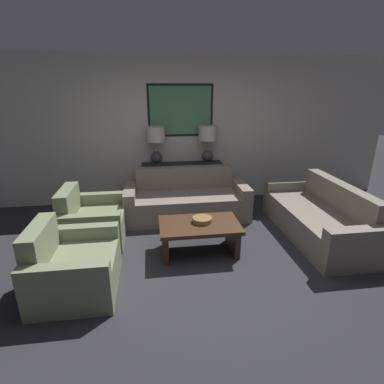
# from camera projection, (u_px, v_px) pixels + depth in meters

# --- Properties ---
(ground_plane) EXTENTS (20.00, 20.00, 0.00)m
(ground_plane) POSITION_uv_depth(u_px,v_px,m) (203.00, 270.00, 3.64)
(ground_plane) COLOR #28282D
(back_wall) EXTENTS (8.11, 0.12, 2.65)m
(back_wall) POSITION_uv_depth(u_px,v_px,m) (181.00, 131.00, 5.56)
(back_wall) COLOR beige
(back_wall) RESTS_ON ground_plane
(console_table) EXTENTS (1.49, 0.36, 0.77)m
(console_table) POSITION_uv_depth(u_px,v_px,m) (183.00, 183.00, 5.63)
(console_table) COLOR black
(console_table) RESTS_ON ground_plane
(table_lamp_left) EXTENTS (0.33, 0.33, 0.68)m
(table_lamp_left) POSITION_uv_depth(u_px,v_px,m) (156.00, 141.00, 5.30)
(table_lamp_left) COLOR #333338
(table_lamp_left) RESTS_ON console_table
(table_lamp_right) EXTENTS (0.33, 0.33, 0.68)m
(table_lamp_right) POSITION_uv_depth(u_px,v_px,m) (208.00, 140.00, 5.42)
(table_lamp_right) COLOR #333338
(table_lamp_right) RESTS_ON console_table
(couch_by_back_wall) EXTENTS (2.04, 0.86, 0.79)m
(couch_by_back_wall) POSITION_uv_depth(u_px,v_px,m) (186.00, 201.00, 5.10)
(couch_by_back_wall) COLOR slate
(couch_by_back_wall) RESTS_ON ground_plane
(couch_by_side) EXTENTS (0.86, 2.04, 0.79)m
(couch_by_side) POSITION_uv_depth(u_px,v_px,m) (319.00, 218.00, 4.42)
(couch_by_side) COLOR slate
(couch_by_side) RESTS_ON ground_plane
(coffee_table) EXTENTS (1.05, 0.65, 0.42)m
(coffee_table) POSITION_uv_depth(u_px,v_px,m) (199.00, 232.00, 3.94)
(coffee_table) COLOR #3D2616
(coffee_table) RESTS_ON ground_plane
(decorative_bowl) EXTENTS (0.26, 0.26, 0.06)m
(decorative_bowl) POSITION_uv_depth(u_px,v_px,m) (202.00, 220.00, 3.94)
(decorative_bowl) COLOR olive
(decorative_bowl) RESTS_ON coffee_table
(armchair_near_back_wall) EXTENTS (0.84, 0.98, 0.78)m
(armchair_near_back_wall) POSITION_uv_depth(u_px,v_px,m) (92.00, 222.00, 4.30)
(armchair_near_back_wall) COLOR #707A5B
(armchair_near_back_wall) RESTS_ON ground_plane
(armchair_near_camera) EXTENTS (0.84, 0.98, 0.78)m
(armchair_near_camera) POSITION_uv_depth(u_px,v_px,m) (73.00, 267.00, 3.22)
(armchair_near_camera) COLOR #707A5B
(armchair_near_camera) RESTS_ON ground_plane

